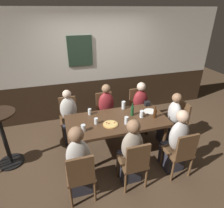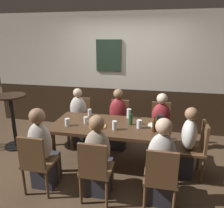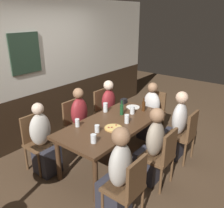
{
  "view_description": "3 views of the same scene",
  "coord_description": "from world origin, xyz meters",
  "px_view_note": "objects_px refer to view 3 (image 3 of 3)",
  "views": [
    {
      "loc": [
        -0.95,
        -2.83,
        2.56
      ],
      "look_at": [
        -0.1,
        -0.02,
        1.08
      ],
      "focal_mm": 30.55,
      "sensor_mm": 36.0,
      "label": 1
    },
    {
      "loc": [
        0.7,
        -3.14,
        2.08
      ],
      "look_at": [
        0.04,
        -0.0,
        1.09
      ],
      "focal_mm": 34.84,
      "sensor_mm": 36.0,
      "label": 2
    },
    {
      "loc": [
        -2.64,
        -2.07,
        2.33
      ],
      "look_at": [
        0.1,
        0.1,
        0.99
      ],
      "focal_mm": 38.26,
      "sensor_mm": 36.0,
      "label": 3
    }
  ],
  "objects_px": {
    "dining_table": "(113,127)",
    "chair_left_near": "(128,186)",
    "beer_bottle_brown": "(144,106)",
    "condiment_caddy": "(124,101)",
    "pint_glass_pale": "(94,139)",
    "chair_right_near": "(185,133)",
    "person_mid_near": "(151,151)",
    "person_right_far": "(111,112)",
    "chair_mid_far": "(75,122)",
    "highball_clear": "(127,119)",
    "chair_left_far": "(37,139)",
    "beer_bottle_green": "(122,109)",
    "person_left_near": "(117,179)",
    "beer_glass_half": "(77,123)",
    "pint_glass_amber": "(105,108)",
    "chair_right_far": "(104,109)",
    "person_right_near": "(176,130)",
    "pizza": "(113,128)",
    "tumbler_water": "(132,111)",
    "chair_mid_near": "(162,155)",
    "plate_white_large": "(133,107)",
    "person_mid_far": "(82,125)",
    "person_head_east": "(150,115)",
    "beer_glass_tall": "(97,129)",
    "person_left_far": "(44,144)",
    "chair_head_east": "(154,111)"
  },
  "relations": [
    {
      "from": "chair_head_east",
      "to": "beer_glass_half",
      "type": "distance_m",
      "value": 1.83
    },
    {
      "from": "highball_clear",
      "to": "condiment_caddy",
      "type": "distance_m",
      "value": 0.86
    },
    {
      "from": "person_mid_far",
      "to": "pizza",
      "type": "xyz_separation_m",
      "value": [
        -0.16,
        -0.83,
        0.27
      ]
    },
    {
      "from": "person_left_near",
      "to": "pint_glass_pale",
      "type": "xyz_separation_m",
      "value": [
        0.17,
        0.51,
        0.28
      ]
    },
    {
      "from": "chair_right_far",
      "to": "person_mid_near",
      "type": "xyz_separation_m",
      "value": [
        -0.81,
        -1.56,
        -0.0
      ]
    },
    {
      "from": "dining_table",
      "to": "pint_glass_pale",
      "type": "distance_m",
      "value": 0.68
    },
    {
      "from": "chair_left_near",
      "to": "person_right_far",
      "type": "relative_size",
      "value": 0.79
    },
    {
      "from": "person_left_far",
      "to": "beer_bottle_brown",
      "type": "distance_m",
      "value": 1.75
    },
    {
      "from": "chair_mid_near",
      "to": "highball_clear",
      "type": "relative_size",
      "value": 6.35
    },
    {
      "from": "beer_glass_tall",
      "to": "chair_mid_far",
      "type": "bearing_deg",
      "value": 65.97
    },
    {
      "from": "pint_glass_pale",
      "to": "beer_bottle_brown",
      "type": "relative_size",
      "value": 0.51
    },
    {
      "from": "beer_glass_half",
      "to": "highball_clear",
      "type": "bearing_deg",
      "value": -42.73
    },
    {
      "from": "dining_table",
      "to": "chair_left_near",
      "type": "bearing_deg",
      "value": -133.29
    },
    {
      "from": "chair_mid_far",
      "to": "person_mid_far",
      "type": "bearing_deg",
      "value": -90.0
    },
    {
      "from": "chair_left_near",
      "to": "plate_white_large",
      "type": "bearing_deg",
      "value": 32.22
    },
    {
      "from": "person_mid_near",
      "to": "person_left_near",
      "type": "bearing_deg",
      "value": -179.9
    },
    {
      "from": "person_right_far",
      "to": "beer_glass_tall",
      "type": "relative_size",
      "value": 10.27
    },
    {
      "from": "chair_right_far",
      "to": "beer_bottle_green",
      "type": "bearing_deg",
      "value": -121.52
    },
    {
      "from": "chair_left_far",
      "to": "beer_bottle_green",
      "type": "relative_size",
      "value": 3.56
    },
    {
      "from": "pint_glass_amber",
      "to": "chair_left_far",
      "type": "bearing_deg",
      "value": 155.21
    },
    {
      "from": "person_right_near",
      "to": "beer_glass_tall",
      "type": "height_order",
      "value": "person_right_near"
    },
    {
      "from": "person_left_far",
      "to": "beer_glass_half",
      "type": "height_order",
      "value": "person_left_far"
    },
    {
      "from": "person_right_near",
      "to": "tumbler_water",
      "type": "distance_m",
      "value": 0.79
    },
    {
      "from": "chair_right_near",
      "to": "person_mid_near",
      "type": "bearing_deg",
      "value": 168.7
    },
    {
      "from": "chair_right_near",
      "to": "person_mid_far",
      "type": "distance_m",
      "value": 1.75
    },
    {
      "from": "chair_right_far",
      "to": "beer_glass_half",
      "type": "relative_size",
      "value": 7.37
    },
    {
      "from": "chair_right_near",
      "to": "tumbler_water",
      "type": "relative_size",
      "value": 6.73
    },
    {
      "from": "person_right_far",
      "to": "chair_right_near",
      "type": "bearing_deg",
      "value": -90.0
    },
    {
      "from": "chair_left_far",
      "to": "person_mid_far",
      "type": "bearing_deg",
      "value": -11.35
    },
    {
      "from": "person_right_far",
      "to": "highball_clear",
      "type": "relative_size",
      "value": 8.01
    },
    {
      "from": "highball_clear",
      "to": "condiment_caddy",
      "type": "bearing_deg",
      "value": 38.72
    },
    {
      "from": "chair_right_far",
      "to": "beer_bottle_brown",
      "type": "bearing_deg",
      "value": -96.47
    },
    {
      "from": "chair_left_far",
      "to": "person_left_far",
      "type": "height_order",
      "value": "person_left_far"
    },
    {
      "from": "pizza",
      "to": "chair_left_near",
      "type": "bearing_deg",
      "value": -131.77
    },
    {
      "from": "person_head_east",
      "to": "pint_glass_amber",
      "type": "distance_m",
      "value": 1.04
    },
    {
      "from": "dining_table",
      "to": "chair_mid_near",
      "type": "height_order",
      "value": "chair_mid_near"
    },
    {
      "from": "chair_mid_near",
      "to": "beer_bottle_green",
      "type": "distance_m",
      "value": 1.04
    },
    {
      "from": "person_mid_near",
      "to": "pint_glass_pale",
      "type": "distance_m",
      "value": 0.88
    },
    {
      "from": "beer_bottle_brown",
      "to": "condiment_caddy",
      "type": "relative_size",
      "value": 2.13
    },
    {
      "from": "chair_mid_far",
      "to": "highball_clear",
      "type": "height_order",
      "value": "chair_mid_far"
    },
    {
      "from": "beer_glass_half",
      "to": "beer_bottle_green",
      "type": "relative_size",
      "value": 0.48
    },
    {
      "from": "dining_table",
      "to": "tumbler_water",
      "type": "bearing_deg",
      "value": -5.37
    },
    {
      "from": "person_mid_near",
      "to": "pizza",
      "type": "height_order",
      "value": "person_mid_near"
    },
    {
      "from": "person_right_near",
      "to": "beer_glass_half",
      "type": "relative_size",
      "value": 9.94
    },
    {
      "from": "plate_white_large",
      "to": "person_mid_far",
      "type": "bearing_deg",
      "value": 140.34
    },
    {
      "from": "dining_table",
      "to": "tumbler_water",
      "type": "relative_size",
      "value": 14.06
    },
    {
      "from": "chair_head_east",
      "to": "person_mid_near",
      "type": "distance_m",
      "value": 1.51
    },
    {
      "from": "chair_left_near",
      "to": "person_head_east",
      "type": "height_order",
      "value": "person_head_east"
    },
    {
      "from": "dining_table",
      "to": "person_right_near",
      "type": "relative_size",
      "value": 1.55
    },
    {
      "from": "chair_left_near",
      "to": "pint_glass_amber",
      "type": "bearing_deg",
      "value": 48.94
    }
  ]
}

